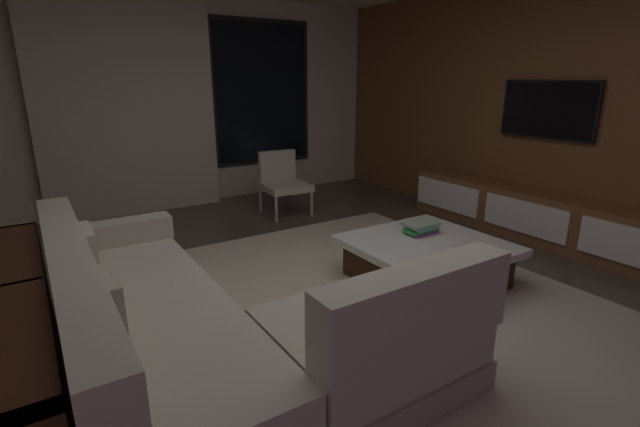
# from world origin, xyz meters

# --- Properties ---
(floor) EXTENTS (9.20, 9.20, 0.00)m
(floor) POSITION_xyz_m (0.00, 0.00, 0.00)
(floor) COLOR #473D33
(back_wall_with_window) EXTENTS (6.60, 0.30, 2.70)m
(back_wall_with_window) POSITION_xyz_m (-0.06, 3.62, 1.34)
(back_wall_with_window) COLOR beige
(back_wall_with_window) RESTS_ON floor
(media_wall) EXTENTS (0.12, 7.80, 2.70)m
(media_wall) POSITION_xyz_m (3.06, 0.00, 1.35)
(media_wall) COLOR brown
(media_wall) RESTS_ON floor
(area_rug) EXTENTS (3.20, 3.80, 0.01)m
(area_rug) POSITION_xyz_m (0.35, -0.10, 0.01)
(area_rug) COLOR beige
(area_rug) RESTS_ON floor
(sectional_couch) EXTENTS (1.98, 2.50, 0.82)m
(sectional_couch) POSITION_xyz_m (-0.97, -0.23, 0.29)
(sectional_couch) COLOR #A49C8C
(sectional_couch) RESTS_ON floor
(coffee_table) EXTENTS (1.16, 1.16, 0.36)m
(coffee_table) POSITION_xyz_m (1.01, -0.03, 0.19)
(coffee_table) COLOR #381D10
(coffee_table) RESTS_ON floor
(book_stack_on_coffee_table) EXTENTS (0.29, 0.22, 0.11)m
(book_stack_on_coffee_table) POSITION_xyz_m (1.12, 0.16, 0.42)
(book_stack_on_coffee_table) COLOR #B842AB
(book_stack_on_coffee_table) RESTS_ON coffee_table
(accent_chair_near_window) EXTENTS (0.58, 0.60, 0.78)m
(accent_chair_near_window) POSITION_xyz_m (0.99, 2.46, 0.43)
(accent_chair_near_window) COLOR #B2ADA0
(accent_chair_near_window) RESTS_ON floor
(media_console) EXTENTS (0.46, 3.10, 0.52)m
(media_console) POSITION_xyz_m (2.77, 0.05, 0.25)
(media_console) COLOR brown
(media_console) RESTS_ON floor
(mounted_tv) EXTENTS (0.05, 1.03, 0.60)m
(mounted_tv) POSITION_xyz_m (2.95, 0.25, 1.35)
(mounted_tv) COLOR black
(console_table_behind_couch) EXTENTS (0.40, 2.10, 0.74)m
(console_table_behind_couch) POSITION_xyz_m (-1.88, -0.10, 0.41)
(console_table_behind_couch) COLOR #381D10
(console_table_behind_couch) RESTS_ON floor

